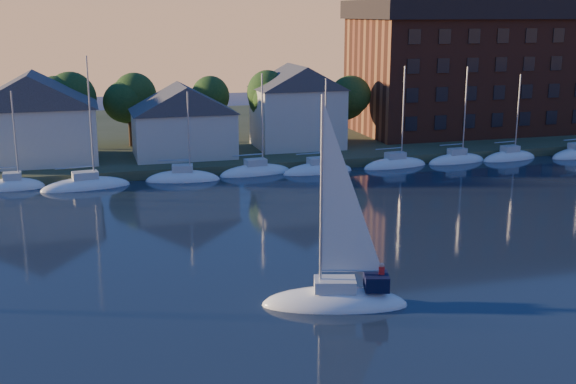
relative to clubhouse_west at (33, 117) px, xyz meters
name	(u,v)px	position (x,y,z in m)	size (l,w,h in m)	color
shoreline_land	(210,137)	(22.00, 17.00, -5.93)	(160.00, 50.00, 2.00)	#364126
wooden_dock	(246,170)	(22.00, -6.00, -5.93)	(120.00, 3.00, 1.00)	brown
clubhouse_west	(33,117)	(0.00, 0.00, 0.00)	(13.65, 9.45, 9.64)	beige
clubhouse_centre	(183,119)	(16.00, -1.00, -0.80)	(11.55, 8.40, 8.08)	beige
clubhouse_east	(297,105)	(30.00, 1.00, 0.07)	(10.50, 8.40, 9.80)	beige
condo_block	(468,66)	(56.00, 6.95, 3.86)	(31.00, 17.00, 17.40)	brown
tree_line	(241,94)	(24.00, 5.00, 1.24)	(93.40, 5.40, 8.90)	#332117
moored_fleet	(288,173)	(26.00, -9.00, -5.83)	(95.50, 2.40, 12.05)	white
hero_sailboat	(337,296)	(18.98, -44.35, -5.36)	(9.04, 5.02, 13.53)	white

